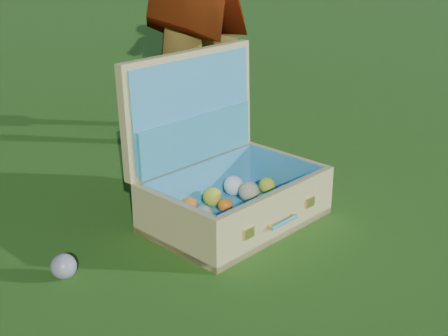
% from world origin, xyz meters
% --- Properties ---
extents(ground, '(60.00, 60.00, 0.00)m').
position_xyz_m(ground, '(0.00, 0.00, 0.00)').
color(ground, '#215114').
rests_on(ground, ground).
extents(stray_ball, '(0.07, 0.07, 0.07)m').
position_xyz_m(stray_ball, '(-0.66, -0.13, 0.03)').
color(stray_ball, teal).
rests_on(stray_ball, ground).
extents(suitcase, '(0.60, 0.51, 0.50)m').
position_xyz_m(suitcase, '(-0.14, -0.02, 0.14)').
color(suitcase, tan).
rests_on(suitcase, ground).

